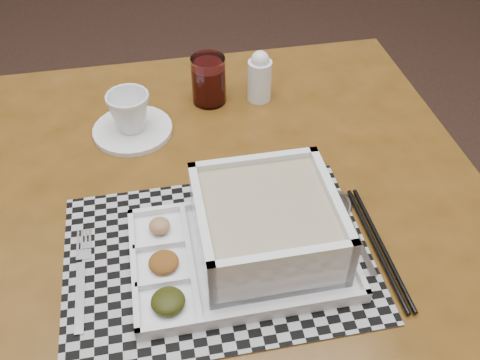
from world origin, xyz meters
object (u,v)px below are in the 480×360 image
serving_tray (260,232)px  creamer_bottle (260,77)px  cup (130,112)px  juice_glass (209,82)px  dining_table (214,232)px

serving_tray → creamer_bottle: creamer_bottle is taller
cup → serving_tray: bearing=-78.8°
creamer_bottle → juice_glass: bearing=-179.2°
serving_tray → cup: bearing=124.8°
juice_glass → cup: bearing=-147.7°
juice_glass → creamer_bottle: bearing=0.8°
serving_tray → creamer_bottle: size_ratio=3.19×
dining_table → juice_glass: 0.32m
serving_tray → cup: (-0.21, 0.30, 0.00)m
cup → creamer_bottle: 0.27m
dining_table → creamer_bottle: bearing=70.4°
cup → creamer_bottle: (0.25, 0.10, 0.00)m
dining_table → cup: bearing=126.1°
cup → creamer_bottle: creamer_bottle is taller
cup → juice_glass: bearing=8.6°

